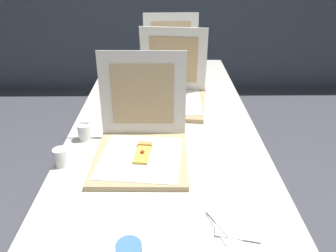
# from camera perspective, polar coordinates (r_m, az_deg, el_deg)

# --- Properties ---
(table) EXTENTS (0.89, 2.01, 0.75)m
(table) POSITION_cam_1_polar(r_m,az_deg,el_deg) (1.59, -0.77, -0.80)
(table) COLOR silver
(table) RESTS_ON ground
(pizza_box_front) EXTENTS (0.38, 0.41, 0.39)m
(pizza_box_front) POSITION_cam_1_polar(r_m,az_deg,el_deg) (1.29, -4.86, -3.15)
(pizza_box_front) COLOR tan
(pizza_box_front) RESTS_ON table
(pizza_box_middle) EXTENTS (0.42, 0.42, 0.39)m
(pizza_box_middle) POSITION_cam_1_polar(r_m,az_deg,el_deg) (1.74, 0.55, 5.91)
(pizza_box_middle) COLOR tan
(pizza_box_middle) RESTS_ON table
(pizza_box_back) EXTENTS (0.39, 0.46, 0.39)m
(pizza_box_back) POSITION_cam_1_polar(r_m,az_deg,el_deg) (2.09, 0.81, 9.99)
(pizza_box_back) COLOR tan
(pizza_box_back) RESTS_ON table
(cup_white_near_left) EXTENTS (0.06, 0.06, 0.07)m
(cup_white_near_left) POSITION_cam_1_polar(r_m,az_deg,el_deg) (1.31, -18.90, -5.37)
(cup_white_near_left) COLOR white
(cup_white_near_left) RESTS_ON table
(cup_white_near_center) EXTENTS (0.06, 0.06, 0.07)m
(cup_white_near_center) POSITION_cam_1_polar(r_m,az_deg,el_deg) (1.45, -14.98, -1.09)
(cup_white_near_center) COLOR white
(cup_white_near_center) RESTS_ON table
(napkin_pile) EXTENTS (0.18, 0.18, 0.01)m
(napkin_pile) POSITION_cam_1_polar(r_m,az_deg,el_deg) (1.05, 12.05, -16.53)
(napkin_pile) COLOR white
(napkin_pile) RESTS_ON table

